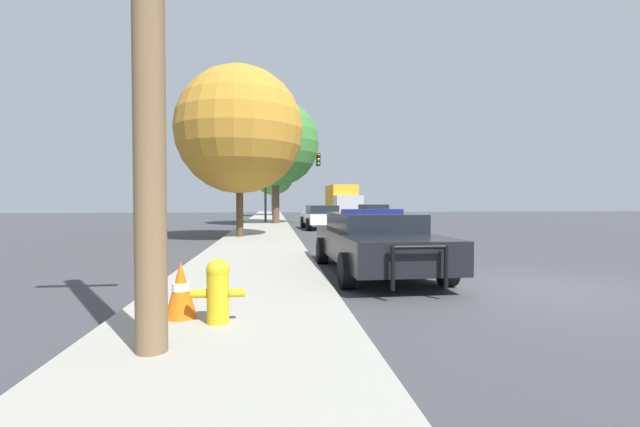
# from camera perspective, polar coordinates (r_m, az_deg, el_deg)

# --- Properties ---
(ground_plane) EXTENTS (110.00, 110.00, 0.00)m
(ground_plane) POSITION_cam_1_polar(r_m,az_deg,el_deg) (8.65, 26.33, -8.95)
(ground_plane) COLOR #3D3D42
(sidewalk_left) EXTENTS (3.00, 110.00, 0.13)m
(sidewalk_left) POSITION_cam_1_polar(r_m,az_deg,el_deg) (7.33, -10.23, -10.19)
(sidewalk_left) COLOR #99968C
(sidewalk_left) RESTS_ON ground_plane
(police_car) EXTENTS (2.22, 5.28, 1.39)m
(police_car) POSITION_cam_1_polar(r_m,az_deg,el_deg) (9.45, 7.29, -3.55)
(police_car) COLOR black
(police_car) RESTS_ON ground_plane
(fire_hydrant) EXTENTS (0.62, 0.27, 0.76)m
(fire_hydrant) POSITION_cam_1_polar(r_m,az_deg,el_deg) (5.23, -13.46, -9.77)
(fire_hydrant) COLOR gold
(fire_hydrant) RESTS_ON sidewalk_left
(traffic_light) EXTENTS (3.94, 0.35, 4.99)m
(traffic_light) POSITION_cam_1_polar(r_m,az_deg,el_deg) (30.18, -4.28, 5.64)
(traffic_light) COLOR #424247
(traffic_light) RESTS_ON sidewalk_left
(car_background_oncoming) EXTENTS (2.27, 4.28, 1.35)m
(car_background_oncoming) POSITION_cam_1_polar(r_m,az_deg,el_deg) (30.04, 7.20, 0.00)
(car_background_oncoming) COLOR #B7B7BC
(car_background_oncoming) RESTS_ON ground_plane
(car_background_midblock) EXTENTS (2.18, 4.01, 1.34)m
(car_background_midblock) POSITION_cam_1_polar(r_m,az_deg,el_deg) (24.01, 0.20, -0.39)
(car_background_midblock) COLOR silver
(car_background_midblock) RESTS_ON ground_plane
(box_truck) EXTENTS (2.80, 7.03, 3.15)m
(box_truck) POSITION_cam_1_polar(r_m,az_deg,el_deg) (41.68, 3.02, 1.76)
(box_truck) COLOR #B7B7BC
(box_truck) RESTS_ON ground_plane
(tree_sidewalk_mid) EXTENTS (5.67, 5.67, 8.10)m
(tree_sidewalk_mid) POSITION_cam_1_polar(r_m,az_deg,el_deg) (28.41, -5.94, 9.34)
(tree_sidewalk_mid) COLOR brown
(tree_sidewalk_mid) RESTS_ON sidewalk_left
(tree_sidewalk_far) EXTENTS (4.40, 4.40, 6.52)m
(tree_sidewalk_far) POSITION_cam_1_polar(r_m,az_deg,el_deg) (45.08, -6.25, 5.26)
(tree_sidewalk_far) COLOR brown
(tree_sidewalk_far) RESTS_ON sidewalk_left
(tree_sidewalk_near) EXTENTS (5.16, 5.16, 6.91)m
(tree_sidewalk_near) POSITION_cam_1_polar(r_m,az_deg,el_deg) (17.96, -10.71, 10.88)
(tree_sidewalk_near) COLOR #4C3823
(tree_sidewalk_near) RESTS_ON sidewalk_left
(traffic_cone) EXTENTS (0.38, 0.38, 0.69)m
(traffic_cone) POSITION_cam_1_polar(r_m,az_deg,el_deg) (5.60, -18.07, -9.62)
(traffic_cone) COLOR orange
(traffic_cone) RESTS_ON sidewalk_left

